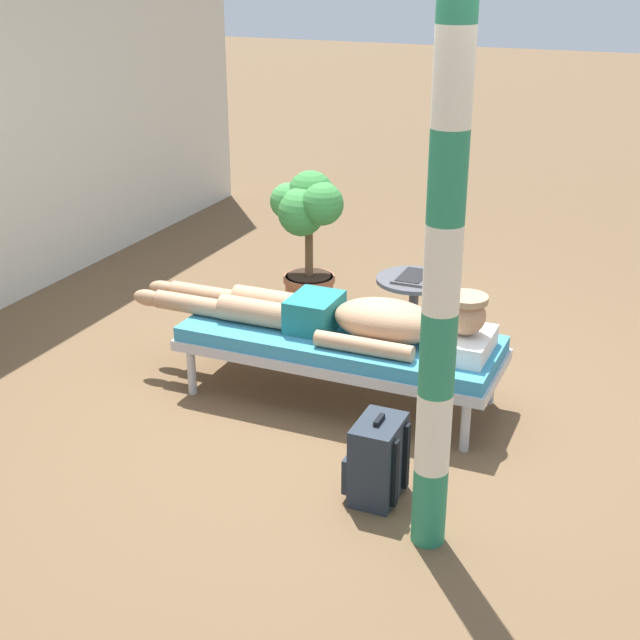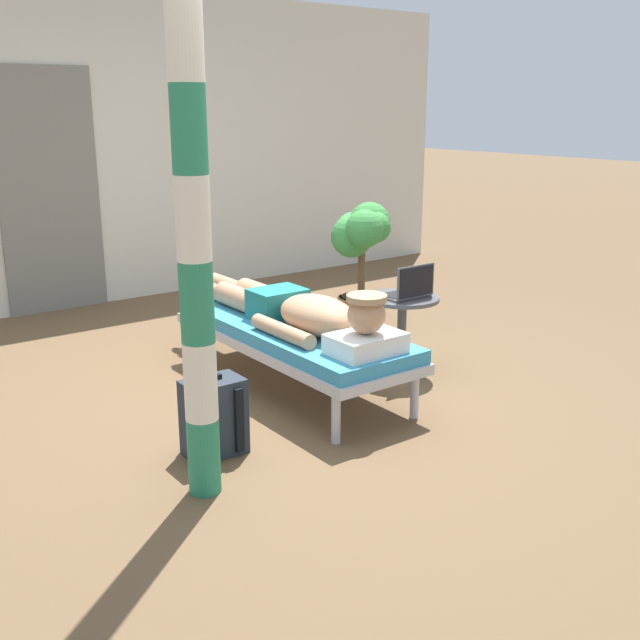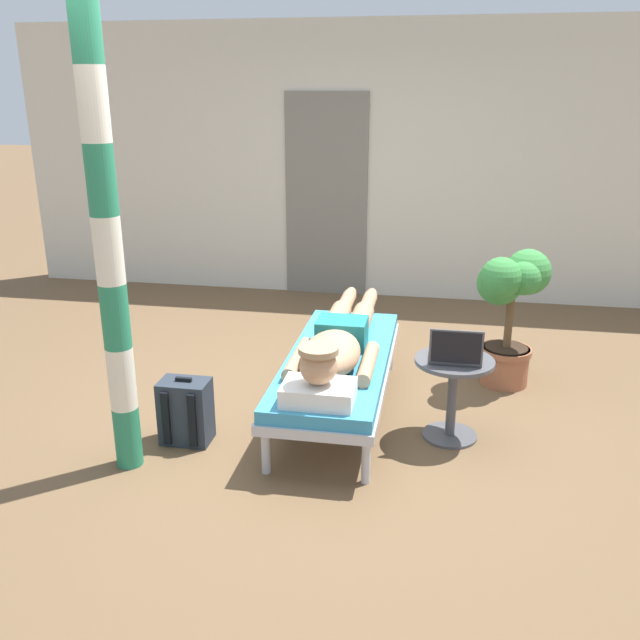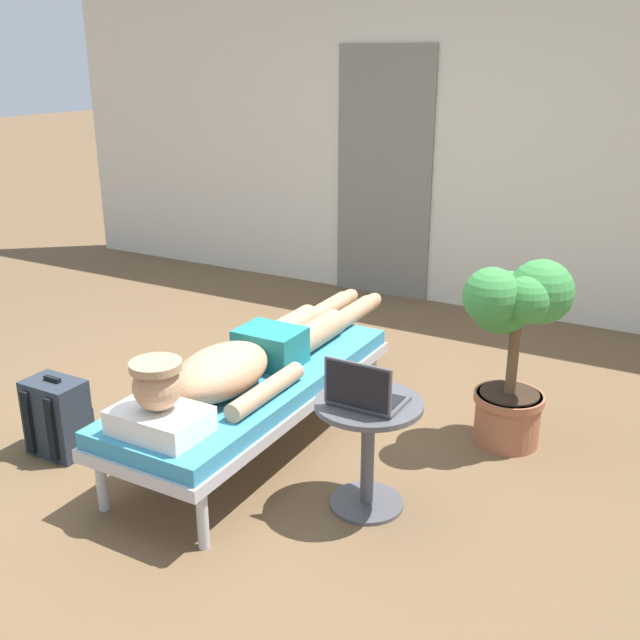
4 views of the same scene
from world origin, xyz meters
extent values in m
plane|color=brown|center=(0.00, 0.00, 0.00)|extent=(40.00, 40.00, 0.00)
cube|color=beige|center=(0.09, 2.94, 1.35)|extent=(7.60, 0.20, 2.70)
cube|color=slate|center=(-0.46, 2.83, 1.02)|extent=(0.84, 0.03, 2.04)
cylinder|color=#B7B7BC|center=(-0.19, 0.88, 0.14)|extent=(0.05, 0.05, 0.28)
cylinder|color=#B7B7BC|center=(0.38, 0.88, 0.14)|extent=(0.05, 0.05, 0.28)
cylinder|color=#B7B7BC|center=(-0.19, -0.75, 0.14)|extent=(0.05, 0.05, 0.28)
cylinder|color=#B7B7BC|center=(0.38, -0.75, 0.14)|extent=(0.05, 0.05, 0.28)
cube|color=#B7B7BC|center=(0.09, 0.07, 0.31)|extent=(0.67, 1.83, 0.06)
cube|color=teal|center=(0.09, 0.07, 0.38)|extent=(0.64, 1.79, 0.08)
cube|color=white|center=(0.09, -0.65, 0.47)|extent=(0.40, 0.28, 0.11)
sphere|color=tan|center=(0.09, -0.65, 0.64)|extent=(0.21, 0.21, 0.21)
cylinder|color=tan|center=(0.09, -0.65, 0.73)|extent=(0.22, 0.22, 0.03)
ellipsoid|color=tan|center=(0.09, -0.21, 0.54)|extent=(0.35, 0.60, 0.23)
cylinder|color=tan|center=(-0.13, -0.16, 0.46)|extent=(0.09, 0.55, 0.09)
cylinder|color=tan|center=(0.31, -0.16, 0.46)|extent=(0.09, 0.55, 0.09)
cube|color=#1E7272|center=(0.09, 0.22, 0.52)|extent=(0.33, 0.26, 0.19)
cylinder|color=tan|center=(0.01, 0.56, 0.49)|extent=(0.15, 0.42, 0.15)
cylinder|color=tan|center=(0.01, 0.99, 0.47)|extent=(0.11, 0.44, 0.11)
ellipsoid|color=tan|center=(0.01, 1.28, 0.47)|extent=(0.09, 0.20, 0.10)
cylinder|color=tan|center=(0.18, 0.56, 0.49)|extent=(0.15, 0.42, 0.15)
cylinder|color=tan|center=(0.18, 0.99, 0.47)|extent=(0.11, 0.44, 0.11)
ellipsoid|color=tan|center=(0.18, 1.28, 0.47)|extent=(0.09, 0.20, 0.10)
cylinder|color=#4C4C51|center=(0.84, -0.13, 0.01)|extent=(0.34, 0.34, 0.02)
cylinder|color=#4C4C51|center=(0.84, -0.13, 0.26)|extent=(0.06, 0.06, 0.48)
cylinder|color=#4C4C51|center=(0.84, -0.13, 0.51)|extent=(0.48, 0.48, 0.02)
cube|color=#4C4C51|center=(0.84, -0.13, 0.53)|extent=(0.31, 0.22, 0.02)
cube|color=black|center=(0.84, -0.12, 0.54)|extent=(0.27, 0.15, 0.00)
cube|color=#4C4C51|center=(0.84, -0.25, 0.64)|extent=(0.31, 0.01, 0.21)
cube|color=black|center=(0.84, -0.26, 0.64)|extent=(0.29, 0.00, 0.19)
cube|color=#262D38|center=(-0.76, -0.47, 0.20)|extent=(0.30, 0.20, 0.40)
cube|color=#262D38|center=(-0.76, -0.35, 0.13)|extent=(0.23, 0.04, 0.18)
cube|color=black|center=(-0.84, -0.59, 0.20)|extent=(0.04, 0.02, 0.34)
cube|color=black|center=(-0.68, -0.59, 0.20)|extent=(0.04, 0.02, 0.34)
cube|color=black|center=(-0.76, -0.47, 0.41)|extent=(0.10, 0.02, 0.02)
cylinder|color=#9E5B3D|center=(1.23, 0.76, 0.14)|extent=(0.34, 0.34, 0.28)
cylinder|color=#9E5B3D|center=(1.23, 0.76, 0.26)|extent=(0.37, 0.37, 0.04)
cylinder|color=#332319|center=(1.23, 0.76, 0.29)|extent=(0.31, 0.31, 0.01)
cylinder|color=brown|center=(1.23, 0.76, 0.50)|extent=(0.06, 0.06, 0.45)
sphere|color=#38843D|center=(1.33, 0.79, 0.85)|extent=(0.32, 0.32, 0.32)
sphere|color=#429347|center=(1.28, 0.94, 0.79)|extent=(0.26, 0.26, 0.26)
sphere|color=#429347|center=(1.16, 0.82, 0.82)|extent=(0.20, 0.20, 0.20)
sphere|color=#38843D|center=(1.14, 0.78, 0.76)|extent=(0.32, 0.32, 0.32)
sphere|color=#38843D|center=(1.13, 0.62, 0.84)|extent=(0.29, 0.29, 0.29)
sphere|color=#38843D|center=(1.29, 0.68, 0.83)|extent=(0.24, 0.24, 0.24)
cylinder|color=#267F59|center=(-0.99, -0.79, 0.18)|extent=(0.15, 0.15, 0.36)
cylinder|color=silver|center=(-0.99, -0.79, 0.54)|extent=(0.15, 0.15, 0.36)
cylinder|color=#267F59|center=(-0.99, -0.79, 0.91)|extent=(0.15, 0.15, 0.36)
cylinder|color=silver|center=(-0.99, -0.79, 1.27)|extent=(0.15, 0.15, 0.36)
cylinder|color=#267F59|center=(-0.99, -0.79, 1.63)|extent=(0.15, 0.15, 0.36)
cylinder|color=silver|center=(-0.99, -0.79, 2.00)|extent=(0.15, 0.15, 0.36)
cylinder|color=#267F59|center=(-0.99, -0.79, 2.36)|extent=(0.15, 0.15, 0.36)
camera|label=1|loc=(-4.18, -1.64, 2.42)|focal=49.98mm
camera|label=2|loc=(-2.45, -3.65, 1.73)|focal=42.44mm
camera|label=3|loc=(0.71, -3.99, 2.07)|focal=38.00mm
camera|label=4|loc=(2.07, -2.77, 1.94)|focal=41.45mm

